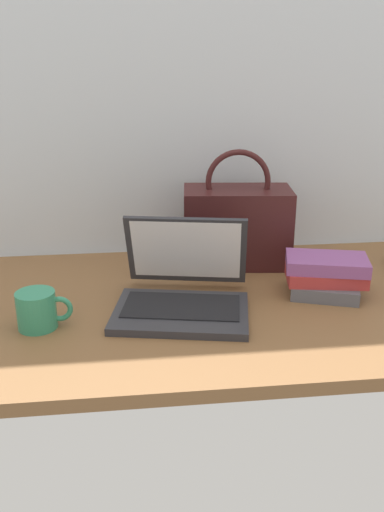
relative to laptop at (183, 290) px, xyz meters
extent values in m
cube|color=brown|center=(0.06, 0.03, -0.06)|extent=(1.60, 0.76, 0.03)
cube|color=#2D2D33|center=(-0.01, -0.05, -0.04)|extent=(0.35, 0.28, 0.02)
cube|color=black|center=(-0.01, -0.03, -0.03)|extent=(0.29, 0.19, 0.00)
cube|color=#2D2D33|center=(0.02, 0.09, 0.07)|extent=(0.31, 0.14, 0.19)
cube|color=white|center=(0.02, 0.09, 0.07)|extent=(0.28, 0.11, 0.17)
cylinder|color=#338C66|center=(-0.33, -0.07, 0.00)|extent=(0.09, 0.09, 0.09)
torus|color=#338C66|center=(-0.28, -0.07, 0.00)|extent=(0.06, 0.01, 0.06)
cylinder|color=brown|center=(-0.33, -0.07, 0.03)|extent=(0.08, 0.08, 0.00)
cube|color=#3F1919|center=(0.18, 0.28, 0.07)|extent=(0.32, 0.19, 0.22)
torus|color=#3F1919|center=(0.18, 0.28, 0.20)|extent=(0.18, 0.04, 0.18)
cube|color=#595960|center=(0.37, 0.04, -0.03)|extent=(0.20, 0.19, 0.03)
cube|color=#B23333|center=(0.37, 0.04, 0.00)|extent=(0.21, 0.15, 0.03)
cube|color=#8C4C8C|center=(0.37, 0.04, 0.04)|extent=(0.22, 0.16, 0.03)
camera|label=1|loc=(-0.12, -1.20, 0.53)|focal=38.68mm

